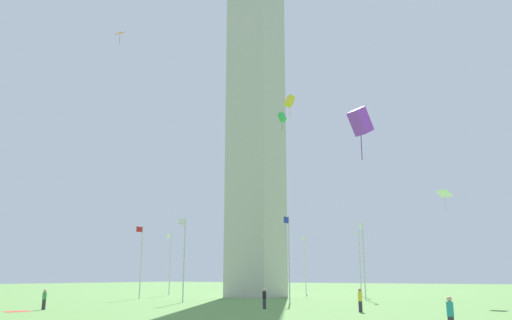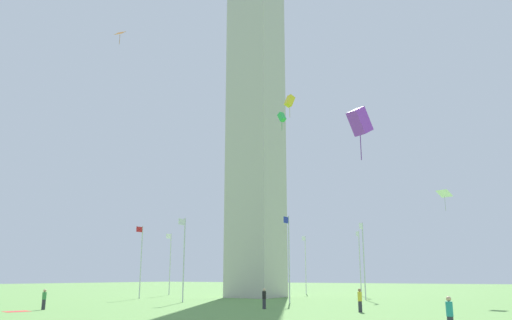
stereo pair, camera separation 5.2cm
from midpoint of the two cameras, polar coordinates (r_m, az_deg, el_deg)
The scene contains 20 objects.
ground_plane at distance 66.14m, azimuth -0.02°, elevation -15.25°, with size 260.00×260.00×0.00m, color #609347.
obelisk_monument at distance 70.54m, azimuth -0.02°, elevation 7.51°, with size 6.01×6.01×54.62m.
flagpole_n at distance 54.31m, azimuth -8.19°, elevation -10.63°, with size 1.12×0.14×8.68m.
flagpole_ne at distance 52.15m, azimuth 3.70°, elevation -10.64°, with size 1.12×0.14×8.68m.
flagpole_e at distance 59.80m, azimuth 12.03°, elevation -10.68°, with size 1.12×0.14×8.68m.
flagpole_se at distance 70.83m, azimuth 11.60°, elevation -11.01°, with size 1.12×0.14×8.68m.
flagpole_s at distance 78.74m, azimuth 5.57°, elevation -11.38°, with size 1.12×0.14×8.68m.
flagpole_sw at distance 80.18m, azimuth -2.49°, elevation -11.45°, with size 1.12×0.14×8.68m.
flagpole_w at distance 74.65m, azimuth -9.72°, elevation -11.17°, with size 1.12×0.14×8.68m.
flagpole_nw at distance 64.28m, azimuth -12.90°, elevation -10.78°, with size 1.12×0.14×8.68m.
person_green_shirt at distance 45.60m, azimuth -22.83°, elevation -14.31°, with size 0.32×0.32×1.61m.
person_black_shirt at distance 43.24m, azimuth 0.92°, elevation -15.37°, with size 0.32×0.32×1.67m.
person_teal_shirt at distance 26.45m, azimuth 21.05°, elevation -16.04°, with size 0.32×0.32×1.72m.
person_yellow_shirt at distance 40.19m, azimuth 11.64°, elevation -15.26°, with size 0.32×0.32×1.73m.
kite_purple_box at distance 24.93m, azimuth 11.63°, elevation 4.27°, with size 1.35×1.10×2.61m.
kite_yellow_box at distance 54.92m, azimuth 3.80°, elevation 6.66°, with size 1.28×1.08×2.54m.
kite_green_box at distance 48.56m, azimuth 2.92°, elevation 4.86°, with size 0.74×0.96×1.84m.
kite_white_diamond at distance 56.62m, azimuth 20.47°, elevation -3.62°, with size 1.56×1.65×2.17m.
kite_orange_diamond at distance 58.49m, azimuth -15.12°, elevation 13.62°, with size 0.97×1.11×1.66m.
picnic_blanket_near_first_person at distance 44.22m, azimuth -25.41°, elevation -15.19°, with size 1.80×1.40×0.01m, color red.
Camera 1 is at (56.34, 34.55, 2.66)m, focal length 35.44 mm.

